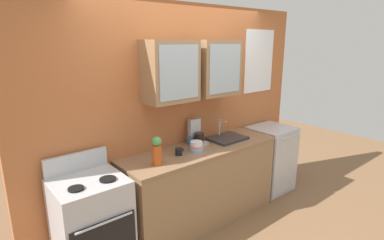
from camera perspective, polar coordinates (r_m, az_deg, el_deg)
ground_plane at (r=3.93m, az=1.79°, el=-18.07°), size 10.00×10.00×0.00m
back_wall_unit at (r=3.63m, az=-1.18°, el=2.72°), size 3.84×0.42×2.54m
counter at (r=3.70m, az=1.85°, el=-11.96°), size 1.96×0.60×0.93m
stove_range at (r=3.09m, az=-18.14°, el=-18.39°), size 0.62×0.60×1.11m
sink_faucet at (r=3.82m, az=6.52°, el=-3.32°), size 0.45×0.34×0.23m
bowl_stack at (r=3.40m, az=0.84°, el=-4.96°), size 0.16×0.16×0.11m
vase at (r=3.01m, az=-6.55°, el=-5.71°), size 0.10×0.10×0.29m
cup_near_sink at (r=3.61m, az=-0.33°, el=-3.84°), size 0.12×0.09×0.09m
cup_near_bowls at (r=3.29m, az=-2.47°, el=-5.90°), size 0.11×0.08×0.08m
dishwasher at (r=4.60m, az=14.35°, el=-6.95°), size 0.58×0.59×0.93m
coffee_maker at (r=3.63m, az=0.83°, el=-2.74°), size 0.17×0.20×0.29m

